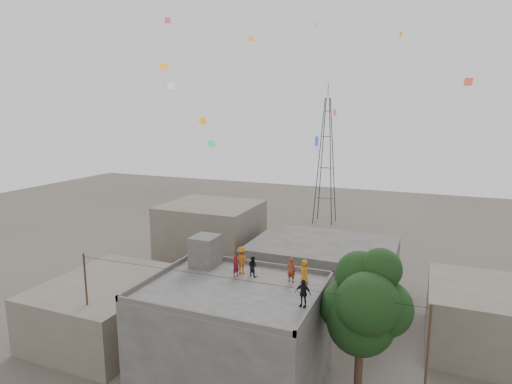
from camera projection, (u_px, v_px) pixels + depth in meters
ground at (234, 383)px, 25.62m from camera, size 140.00×140.00×0.00m
main_building at (233, 337)px, 25.06m from camera, size 10.00×8.00×6.10m
parapet at (233, 285)px, 24.47m from camera, size 10.00×8.00×0.30m
stair_head_box at (205, 251)px, 27.87m from camera, size 1.60×1.80×2.00m
neighbor_west at (109, 307)px, 31.17m from camera, size 8.00×10.00×4.00m
neighbor_north at (323, 270)px, 37.15m from camera, size 12.00×9.00×5.00m
neighbor_northwest at (211, 238)px, 43.26m from camera, size 9.00×8.00×7.00m
neighbor_east at (482, 318)px, 29.09m from camera, size 7.00×8.00×4.40m
tree at (365, 305)px, 22.29m from camera, size 4.90×4.60×9.10m
utility_line at (232, 336)px, 23.59m from camera, size 20.12×0.62×7.40m
transmission_tower at (326, 161)px, 61.83m from camera, size 2.97×2.97×20.01m
person_red_adult at (291, 270)px, 25.22m from camera, size 0.60×0.45×1.49m
person_orange_child at (304, 272)px, 24.97m from camera, size 0.82×0.85×1.46m
person_dark_child at (253, 266)px, 26.12m from camera, size 0.72×0.63×1.27m
person_dark_adult at (303, 293)px, 21.99m from camera, size 0.91×0.48×1.48m
person_orange_adult at (242, 260)px, 26.51m from camera, size 1.19×0.78×1.73m
person_red_child at (236, 266)px, 26.04m from camera, size 0.48×0.58×1.36m
kites at (262, 85)px, 28.42m from camera, size 20.68×14.11×9.16m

